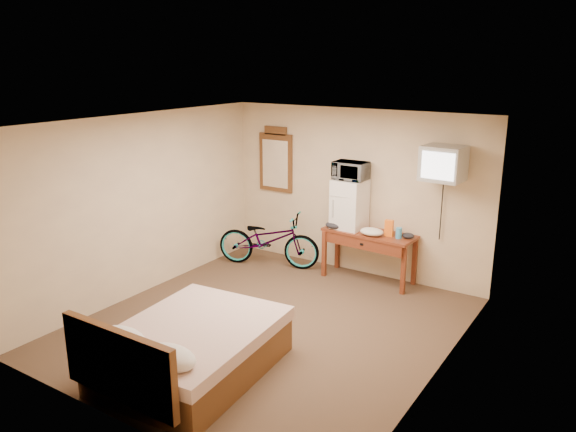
# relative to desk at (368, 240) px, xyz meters

# --- Properties ---
(room) EXTENTS (4.60, 4.64, 2.50)m
(room) POSITION_rel_desk_xyz_m (-0.39, -2.00, 0.62)
(room) COLOR #4B3225
(room) RESTS_ON ground
(desk) EXTENTS (1.39, 0.61, 0.75)m
(desk) POSITION_rel_desk_xyz_m (0.00, 0.00, 0.00)
(desk) COLOR maroon
(desk) RESTS_ON floor
(mini_fridge) EXTENTS (0.47, 0.45, 0.73)m
(mini_fridge) POSITION_rel_desk_xyz_m (-0.35, 0.06, 0.49)
(mini_fridge) COLOR white
(mini_fridge) RESTS_ON desk
(microwave) EXTENTS (0.49, 0.33, 0.27)m
(microwave) POSITION_rel_desk_xyz_m (-0.35, 0.06, 0.99)
(microwave) COLOR white
(microwave) RESTS_ON mini_fridge
(snack_bag) EXTENTS (0.13, 0.08, 0.24)m
(snack_bag) POSITION_rel_desk_xyz_m (0.32, 0.00, 0.24)
(snack_bag) COLOR orange
(snack_bag) RESTS_ON desk
(blue_cup) EXTENTS (0.09, 0.09, 0.15)m
(blue_cup) POSITION_rel_desk_xyz_m (0.47, -0.01, 0.20)
(blue_cup) COLOR #3E9BD5
(blue_cup) RESTS_ON desk
(cloth_cream) EXTENTS (0.35, 0.27, 0.11)m
(cloth_cream) POSITION_rel_desk_xyz_m (0.10, -0.09, 0.17)
(cloth_cream) COLOR beige
(cloth_cream) RESTS_ON desk
(cloth_dark_a) EXTENTS (0.27, 0.20, 0.10)m
(cloth_dark_a) POSITION_rel_desk_xyz_m (-0.52, -0.09, 0.17)
(cloth_dark_a) COLOR black
(cloth_dark_a) RESTS_ON desk
(cloth_dark_b) EXTENTS (0.17, 0.14, 0.08)m
(cloth_dark_b) POSITION_rel_desk_xyz_m (0.59, 0.05, 0.16)
(cloth_dark_b) COLOR black
(cloth_dark_b) RESTS_ON desk
(crt_television) EXTENTS (0.55, 0.61, 0.46)m
(crt_television) POSITION_rel_desk_xyz_m (1.02, 0.02, 1.24)
(crt_television) COLOR black
(crt_television) RESTS_ON room
(wall_mirror) EXTENTS (0.62, 0.04, 1.05)m
(wall_mirror) POSITION_rel_desk_xyz_m (-1.81, 0.27, 0.97)
(wall_mirror) COLOR brown
(wall_mirror) RESTS_ON room
(bicycle) EXTENTS (1.74, 1.05, 0.87)m
(bicycle) POSITION_rel_desk_xyz_m (-1.59, -0.27, -0.20)
(bicycle) COLOR black
(bicycle) RESTS_ON floor
(bed) EXTENTS (1.57, 2.00, 0.90)m
(bed) POSITION_rel_desk_xyz_m (-0.44, -3.38, -0.33)
(bed) COLOR brown
(bed) RESTS_ON floor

